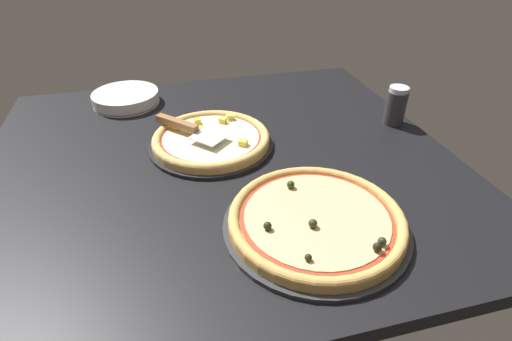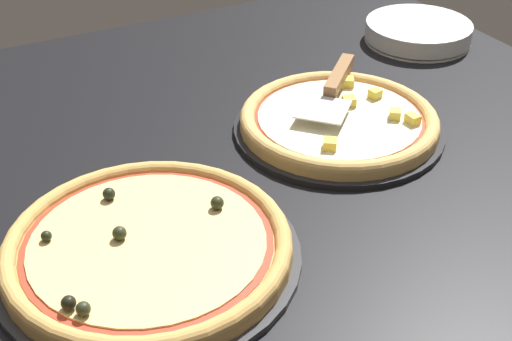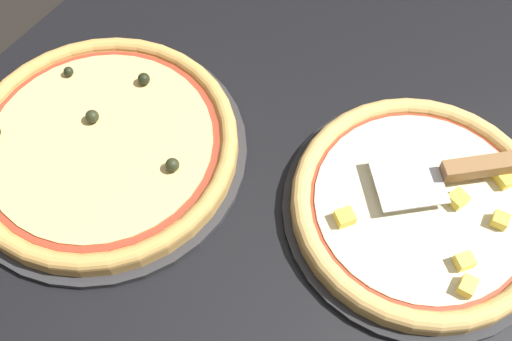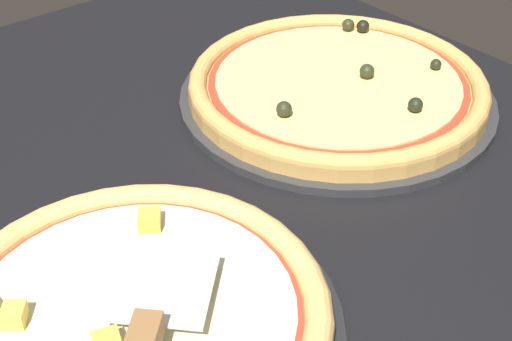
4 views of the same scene
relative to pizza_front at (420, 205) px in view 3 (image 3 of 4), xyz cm
name	(u,v)px [view 3 (image 3 of 4)]	position (x,y,z in cm)	size (l,w,h in cm)	color
ground_plane	(363,200)	(-1.23, 6.87, -4.07)	(124.62, 116.22, 3.60)	black
pizza_pan_front	(417,211)	(0.00, 0.04, -1.77)	(35.01, 35.01, 1.00)	black
pizza_front	(420,205)	(0.00, 0.00, 0.00)	(32.91, 32.91, 3.43)	#DBAD60
pizza_pan_back	(104,151)	(-15.82, 39.68, -1.77)	(39.26, 39.26, 1.00)	#2D2D30
pizza_back	(101,144)	(-15.82, 39.70, 0.13)	(36.90, 36.90, 3.95)	tan
serving_spatula	(479,167)	(7.07, -3.85, 2.97)	(19.26, 20.09, 2.00)	silver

